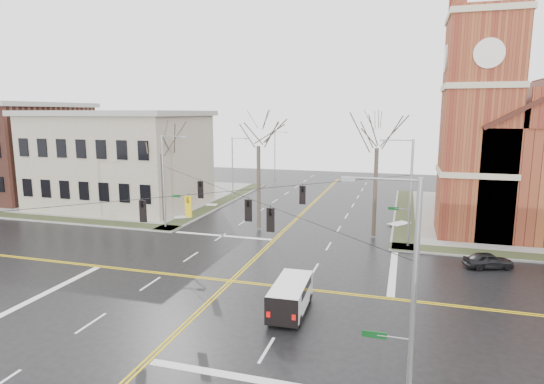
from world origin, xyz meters
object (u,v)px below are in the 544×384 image
(signal_pole_se, at_px, (409,295))
(tree_nw_far, at_px, (160,149))
(streetlight_north_b, at_px, (276,152))
(parked_car_a, at_px, (488,260))
(signal_pole_ne, at_px, (408,190))
(cargo_van, at_px, (291,294))
(streetlight_north_a, at_px, (234,165))
(tree_ne, at_px, (377,142))
(tree_nw_near, at_px, (258,140))
(signal_pole_nw, at_px, (165,179))

(signal_pole_se, relative_size, tree_nw_far, 0.86)
(streetlight_north_b, height_order, parked_car_a, streetlight_north_b)
(signal_pole_ne, height_order, signal_pole_se, same)
(signal_pole_se, xyz_separation_m, cargo_van, (-6.25, 8.05, -3.89))
(signal_pole_se, distance_m, parked_car_a, 20.61)
(streetlight_north_a, bearing_deg, tree_ne, -36.18)
(cargo_van, relative_size, tree_ne, 0.40)
(streetlight_north_b, bearing_deg, tree_nw_far, -94.13)
(tree_nw_far, height_order, tree_ne, tree_ne)
(streetlight_north_a, relative_size, parked_car_a, 2.30)
(signal_pole_se, height_order, tree_nw_far, tree_nw_far)
(signal_pole_ne, xyz_separation_m, tree_nw_near, (-13.81, 2.18, 3.73))
(signal_pole_ne, relative_size, streetlight_north_b, 1.12)
(signal_pole_se, bearing_deg, cargo_van, 127.82)
(tree_nw_near, xyz_separation_m, tree_ne, (10.96, 0.33, 0.02))
(parked_car_a, bearing_deg, signal_pole_nw, 64.23)
(signal_pole_nw, relative_size, cargo_van, 1.89)
(signal_pole_nw, height_order, tree_nw_far, tree_nw_far)
(streetlight_north_a, bearing_deg, signal_pole_nw, -92.32)
(signal_pole_se, xyz_separation_m, tree_nw_near, (-13.81, 25.18, 3.73))
(parked_car_a, relative_size, tree_ne, 0.29)
(signal_pole_se, distance_m, tree_ne, 25.95)
(tree_nw_far, bearing_deg, streetlight_north_a, 80.15)
(tree_nw_near, bearing_deg, parked_car_a, -16.71)
(streetlight_north_a, xyz_separation_m, streetlight_north_b, (0.00, 20.00, 0.00))
(streetlight_north_a, bearing_deg, streetlight_north_b, 90.00)
(streetlight_north_b, distance_m, cargo_van, 53.91)
(signal_pole_se, relative_size, streetlight_north_a, 1.12)
(signal_pole_ne, relative_size, tree_ne, 0.75)
(signal_pole_ne, xyz_separation_m, signal_pole_se, (0.00, -23.00, 0.00))
(parked_car_a, bearing_deg, tree_nw_far, 60.47)
(signal_pole_nw, distance_m, tree_ne, 20.30)
(parked_car_a, bearing_deg, streetlight_north_a, 35.64)
(parked_car_a, xyz_separation_m, tree_nw_near, (-19.65, 5.90, 8.08))
(signal_pole_se, relative_size, streetlight_north_b, 1.12)
(signal_pole_ne, relative_size, parked_car_a, 2.58)
(signal_pole_nw, bearing_deg, tree_nw_far, 128.42)
(streetlight_north_a, bearing_deg, cargo_van, -63.43)
(tree_nw_far, bearing_deg, tree_ne, 0.64)
(tree_nw_far, distance_m, tree_ne, 21.62)
(streetlight_north_b, distance_m, parked_car_a, 49.05)
(streetlight_north_a, bearing_deg, tree_nw_far, -99.85)
(signal_pole_ne, relative_size, streetlight_north_a, 1.12)
(signal_pole_ne, height_order, tree_nw_far, tree_nw_far)
(signal_pole_ne, relative_size, signal_pole_se, 1.00)
(cargo_van, distance_m, parked_car_a, 16.50)
(signal_pole_ne, xyz_separation_m, signal_pole_nw, (-22.64, 0.00, 0.00))
(streetlight_north_a, xyz_separation_m, tree_nw_near, (8.16, -14.32, 4.21))
(signal_pole_se, relative_size, tree_nw_near, 0.75)
(signal_pole_nw, relative_size, parked_car_a, 2.58)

